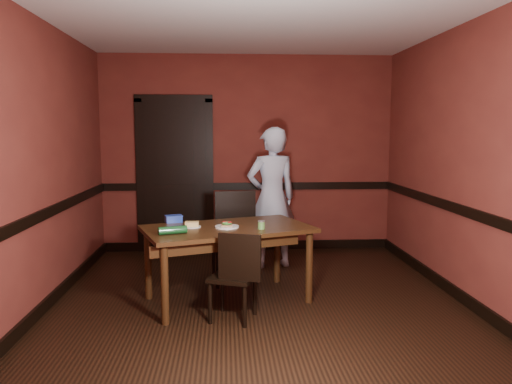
{
  "coord_description": "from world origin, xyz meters",
  "views": [
    {
      "loc": [
        -0.31,
        -4.66,
        1.67
      ],
      "look_at": [
        0.0,
        0.35,
        1.05
      ],
      "focal_mm": 35.0,
      "sensor_mm": 36.0,
      "label": 1
    }
  ],
  "objects": [
    {
      "name": "person",
      "position": [
        0.25,
        1.35,
        0.86
      ],
      "size": [
        0.71,
        0.55,
        1.71
      ],
      "primitive_type": "imported",
      "rotation": [
        0.0,
        0.0,
        3.4
      ],
      "color": "#AFC1D9",
      "rests_on": "floor"
    },
    {
      "name": "dining_table",
      "position": [
        -0.29,
        0.11,
        0.37
      ],
      "size": [
        1.78,
        1.37,
        0.74
      ],
      "primitive_type": "cube",
      "rotation": [
        0.0,
        0.0,
        0.34
      ],
      "color": "black",
      "rests_on": "floor"
    },
    {
      "name": "baseboard_right",
      "position": [
        1.99,
        0.0,
        0.06
      ],
      "size": [
        0.03,
        4.5,
        0.12
      ],
      "primitive_type": "cube",
      "color": "black",
      "rests_on": "ground"
    },
    {
      "name": "door",
      "position": [
        -1.0,
        2.22,
        1.09
      ],
      "size": [
        1.05,
        0.07,
        2.2
      ],
      "color": "black",
      "rests_on": "ground"
    },
    {
      "name": "baseboard_left",
      "position": [
        -1.99,
        0.0,
        0.06
      ],
      "size": [
        0.03,
        4.5,
        0.12
      ],
      "primitive_type": "cube",
      "color": "black",
      "rests_on": "ground"
    },
    {
      "name": "wrapped_veg",
      "position": [
        -0.79,
        -0.2,
        0.78
      ],
      "size": [
        0.27,
        0.15,
        0.07
      ],
      "primitive_type": "cylinder",
      "rotation": [
        0.0,
        1.57,
        0.32
      ],
      "color": "#103F18",
      "rests_on": "dining_table"
    },
    {
      "name": "chair_far",
      "position": [
        -0.23,
        0.72,
        0.5
      ],
      "size": [
        0.52,
        0.52,
        0.99
      ],
      "primitive_type": null,
      "rotation": [
        0.0,
        0.0,
        0.13
      ],
      "color": "black",
      "rests_on": "floor"
    },
    {
      "name": "dado_back",
      "position": [
        0.0,
        2.23,
        0.9
      ],
      "size": [
        4.0,
        0.03,
        0.1
      ],
      "primitive_type": "cube",
      "color": "black",
      "rests_on": "ground"
    },
    {
      "name": "dado_right",
      "position": [
        1.99,
        0.0,
        0.9
      ],
      "size": [
        0.03,
        4.5,
        0.1
      ],
      "primitive_type": "cube",
      "color": "black",
      "rests_on": "ground"
    },
    {
      "name": "chair_near",
      "position": [
        -0.25,
        -0.38,
        0.4
      ],
      "size": [
        0.48,
        0.48,
        0.8
      ],
      "primitive_type": null,
      "rotation": [
        0.0,
        0.0,
        2.8
      ],
      "color": "black",
      "rests_on": "floor"
    },
    {
      "name": "floor",
      "position": [
        0.0,
        0.0,
        0.0
      ],
      "size": [
        4.0,
        4.5,
        0.01
      ],
      "primitive_type": "cube",
      "color": "black",
      "rests_on": "ground"
    },
    {
      "name": "sandwich_plate",
      "position": [
        -0.3,
        0.08,
        0.76
      ],
      "size": [
        0.23,
        0.23,
        0.06
      ],
      "rotation": [
        0.0,
        0.0,
        -0.03
      ],
      "color": "white",
      "rests_on": "dining_table"
    },
    {
      "name": "wall_front",
      "position": [
        0.0,
        -2.25,
        1.35
      ],
      "size": [
        4.0,
        0.02,
        2.7
      ],
      "primitive_type": "cube",
      "color": "maroon",
      "rests_on": "ground"
    },
    {
      "name": "wall_back",
      "position": [
        0.0,
        2.25,
        1.35
      ],
      "size": [
        4.0,
        0.02,
        2.7
      ],
      "primitive_type": "cube",
      "color": "maroon",
      "rests_on": "ground"
    },
    {
      "name": "baseboard_back",
      "position": [
        0.0,
        2.23,
        0.06
      ],
      "size": [
        4.0,
        0.03,
        0.12
      ],
      "primitive_type": "cube",
      "color": "black",
      "rests_on": "ground"
    },
    {
      "name": "food_tub",
      "position": [
        -0.84,
        0.39,
        0.78
      ],
      "size": [
        0.2,
        0.16,
        0.07
      ],
      "rotation": [
        0.0,
        0.0,
        0.3
      ],
      "color": "blue",
      "rests_on": "dining_table"
    },
    {
      "name": "ceiling",
      "position": [
        0.0,
        0.0,
        2.7
      ],
      "size": [
        4.0,
        4.5,
        0.01
      ],
      "primitive_type": "cube",
      "color": "silver",
      "rests_on": "ground"
    },
    {
      "name": "sauce_jar",
      "position": [
        0.03,
        -0.01,
        0.78
      ],
      "size": [
        0.07,
        0.07,
        0.08
      ],
      "rotation": [
        0.0,
        0.0,
        -0.02
      ],
      "color": "#569041",
      "rests_on": "dining_table"
    },
    {
      "name": "wall_left",
      "position": [
        -2.0,
        0.0,
        1.35
      ],
      "size": [
        0.02,
        4.5,
        2.7
      ],
      "primitive_type": "cube",
      "color": "maroon",
      "rests_on": "ground"
    },
    {
      "name": "wall_right",
      "position": [
        2.0,
        0.0,
        1.35
      ],
      "size": [
        0.02,
        4.5,
        2.7
      ],
      "primitive_type": "cube",
      "color": "maroon",
      "rests_on": "ground"
    },
    {
      "name": "cheese_saucer",
      "position": [
        -0.64,
        0.12,
        0.76
      ],
      "size": [
        0.17,
        0.17,
        0.05
      ],
      "rotation": [
        0.0,
        0.0,
        -0.36
      ],
      "color": "white",
      "rests_on": "dining_table"
    },
    {
      "name": "dado_left",
      "position": [
        -1.99,
        0.0,
        0.9
      ],
      "size": [
        0.03,
        4.5,
        0.1
      ],
      "primitive_type": "cube",
      "color": "black",
      "rests_on": "ground"
    }
  ]
}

